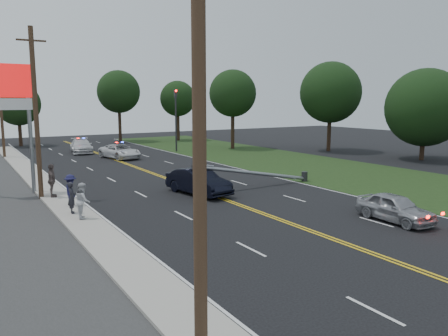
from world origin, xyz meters
TOP-DOWN VIEW (x-y plane):
  - ground at (0.00, 0.00)m, footprint 120.00×120.00m
  - sidewalk at (-8.40, 10.00)m, footprint 1.80×70.00m
  - grass_verge at (13.50, 10.00)m, footprint 12.00×80.00m
  - centerline_yellow at (0.00, 10.00)m, footprint 0.36×80.00m
  - pylon_sign at (-10.50, 14.00)m, footprint 3.20×0.35m
  - traffic_signal at (8.30, 30.00)m, footprint 0.28×0.41m
  - fallen_streetlight at (4.19, 8.00)m, footprint 9.36×0.44m
  - utility_pole_near at (-9.20, -8.00)m, footprint 1.60×0.28m
  - utility_pole_mid at (-9.20, 12.00)m, footprint 1.60×0.28m
  - utility_pole_far at (-9.20, 34.00)m, footprint 1.60×0.28m
  - tree_6 at (-6.23, 45.87)m, footprint 5.51×5.51m
  - tree_7 at (6.77, 45.37)m, footprint 5.99×5.99m
  - tree_8 at (14.70, 42.77)m, footprint 5.15×5.15m
  - tree_9 at (15.52, 29.23)m, footprint 5.67×5.67m
  - tree_12 at (25.79, 10.63)m, footprint 7.56×7.56m
  - tree_13 at (23.53, 21.06)m, footprint 6.95×6.95m
  - crashed_sedan at (-0.58, 8.14)m, footprint 2.52×5.09m
  - waiting_sedan at (4.59, -2.36)m, footprint 1.81×4.06m
  - emergency_a at (0.74, 27.39)m, footprint 3.43×5.54m
  - emergency_b at (-1.38, 34.38)m, footprint 3.01×5.66m
  - bystander_a at (-8.51, 7.00)m, footprint 0.43×0.62m
  - bystander_b at (-8.26, 5.74)m, footprint 0.81×0.96m
  - bystander_c at (-8.17, 8.73)m, footprint 0.66×1.12m
  - bystander_d at (-8.64, 11.52)m, footprint 0.66×1.23m

SIDE VIEW (x-z plane):
  - ground at x=0.00m, z-range 0.00..0.00m
  - grass_verge at x=13.50m, z-range 0.00..0.01m
  - centerline_yellow at x=0.00m, z-range 0.01..0.01m
  - sidewalk at x=-8.40m, z-range 0.00..0.12m
  - waiting_sedan at x=4.59m, z-range 0.00..1.36m
  - emergency_a at x=0.74m, z-range 0.00..1.43m
  - emergency_b at x=-1.38m, z-range 0.00..1.56m
  - crashed_sedan at x=-0.58m, z-range 0.00..1.61m
  - fallen_streetlight at x=4.19m, z-range -0.04..1.88m
  - bystander_a at x=-8.51m, z-range 0.12..1.74m
  - bystander_c at x=-8.17m, z-range 0.12..1.84m
  - bystander_b at x=-8.26m, z-range 0.12..1.87m
  - bystander_d at x=-8.64m, z-range 0.12..2.11m
  - traffic_signal at x=8.30m, z-range 0.68..7.73m
  - utility_pole_near at x=-9.20m, z-range 0.08..10.08m
  - utility_pole_mid at x=-9.20m, z-range 0.08..10.08m
  - utility_pole_far at x=-9.20m, z-range 0.08..10.08m
  - tree_12 at x=25.79m, z-range 0.68..9.60m
  - tree_6 at x=-6.23m, z-range 1.31..9.46m
  - pylon_sign at x=-10.50m, z-range 2.00..10.00m
  - tree_8 at x=14.70m, z-range 1.74..10.41m
  - tree_9 at x=15.52m, z-range 1.90..11.41m
  - tree_13 at x=23.53m, z-range 1.62..11.82m
  - tree_7 at x=6.77m, z-range 2.01..12.06m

